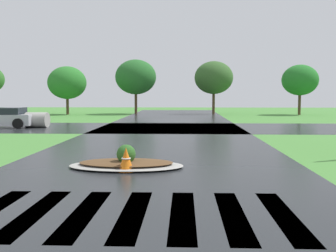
{
  "coord_description": "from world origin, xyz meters",
  "views": [
    {
      "loc": [
        0.92,
        -3.28,
        2.18
      ],
      "look_at": [
        0.46,
        8.32,
        1.25
      ],
      "focal_mm": 43.61,
      "sensor_mm": 36.0,
      "label": 1
    }
  ],
  "objects_px": {
    "median_island": "(126,163)",
    "traffic_cone": "(126,160)",
    "car_silver_hatch": "(3,118)",
    "drainage_pipe_stack": "(37,120)"
  },
  "relations": [
    {
      "from": "median_island",
      "to": "car_silver_hatch",
      "type": "height_order",
      "value": "car_silver_hatch"
    },
    {
      "from": "drainage_pipe_stack",
      "to": "traffic_cone",
      "type": "distance_m",
      "value": 16.46
    },
    {
      "from": "car_silver_hatch",
      "to": "traffic_cone",
      "type": "distance_m",
      "value": 17.51
    },
    {
      "from": "median_island",
      "to": "traffic_cone",
      "type": "bearing_deg",
      "value": -82.05
    },
    {
      "from": "car_silver_hatch",
      "to": "traffic_cone",
      "type": "bearing_deg",
      "value": 123.5
    },
    {
      "from": "median_island",
      "to": "traffic_cone",
      "type": "relative_size",
      "value": 4.95
    },
    {
      "from": "car_silver_hatch",
      "to": "drainage_pipe_stack",
      "type": "distance_m",
      "value": 2.16
    },
    {
      "from": "median_island",
      "to": "traffic_cone",
      "type": "xyz_separation_m",
      "value": [
        0.09,
        -0.63,
        0.2
      ]
    },
    {
      "from": "median_island",
      "to": "car_silver_hatch",
      "type": "xyz_separation_m",
      "value": [
        -9.88,
        13.77,
        0.48
      ]
    },
    {
      "from": "traffic_cone",
      "to": "car_silver_hatch",
      "type": "bearing_deg",
      "value": 124.69
    }
  ]
}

